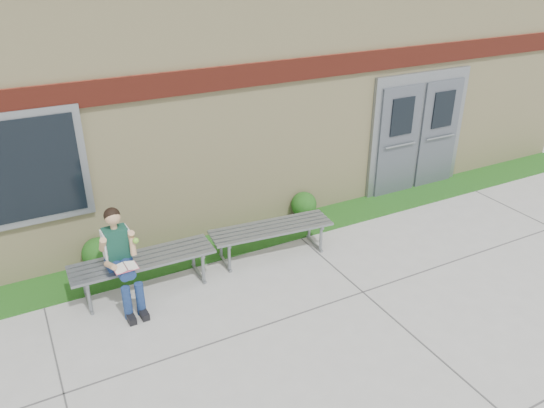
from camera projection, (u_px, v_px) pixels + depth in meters
ground at (322, 335)px, 6.60m from camera, size 80.00×80.00×0.00m
grass_strip at (236, 241)px, 8.66m from camera, size 16.00×0.80×0.02m
school_building at (162, 73)px, 10.42m from camera, size 16.20×6.22×4.20m
bench_left at (143, 265)px, 7.32m from camera, size 1.97×0.58×0.51m
bench_right at (271, 233)px, 8.16m from camera, size 1.93×0.71×0.49m
girl at (121, 256)px, 6.87m from camera, size 0.48×0.79×1.38m
shrub_mid at (98, 253)px, 7.86m from camera, size 0.48×0.48×0.48m
shrub_east at (304, 204)px, 9.36m from camera, size 0.45×0.45×0.45m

